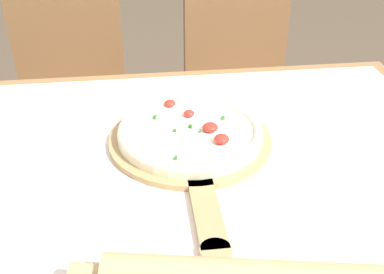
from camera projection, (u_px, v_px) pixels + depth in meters
dining_table at (180, 216)px, 0.97m from camera, size 1.22×0.90×0.75m
towel_cloth at (179, 169)px, 0.91m from camera, size 1.14×0.82×0.00m
pizza_peel at (191, 145)px, 0.96m from camera, size 0.33×0.51×0.01m
pizza at (190, 131)px, 0.97m from camera, size 0.29×0.29×0.04m
chair_left at (71, 98)px, 1.70m from camera, size 0.41×0.41×0.88m
chair_right at (240, 89)px, 1.76m from camera, size 0.41×0.41×0.88m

